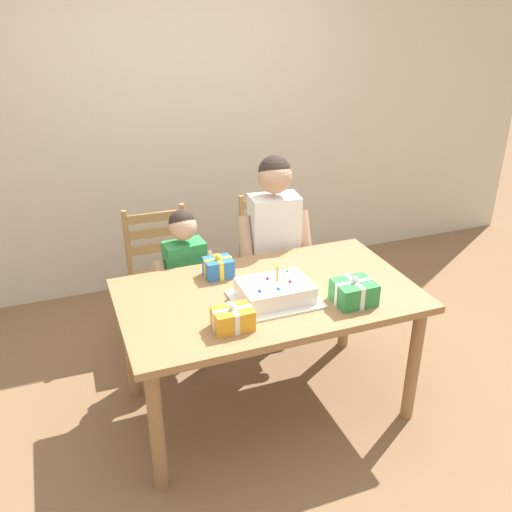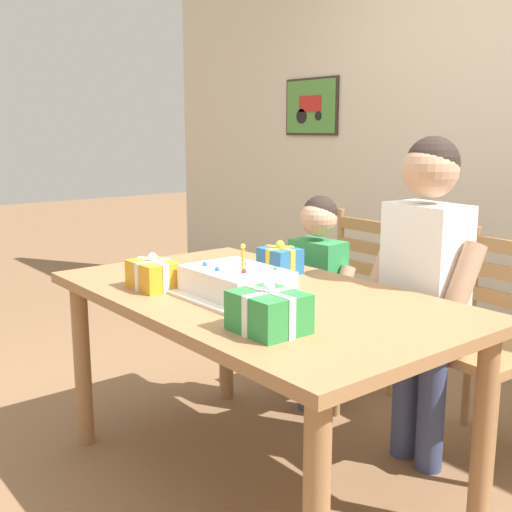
{
  "view_description": "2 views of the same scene",
  "coord_description": "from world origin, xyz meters",
  "px_view_note": "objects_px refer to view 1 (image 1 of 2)",
  "views": [
    {
      "loc": [
        -0.98,
        -2.4,
        2.21
      ],
      "look_at": [
        -0.06,
        0.03,
        0.96
      ],
      "focal_mm": 39.14,
      "sensor_mm": 36.0,
      "label": 1
    },
    {
      "loc": [
        1.72,
        -1.38,
        1.33
      ],
      "look_at": [
        -0.09,
        0.07,
        0.86
      ],
      "focal_mm": 44.2,
      "sensor_mm": 36.0,
      "label": 2
    }
  ],
  "objects_px": {
    "gift_box_beside_cake": "(233,318)",
    "child_older": "(274,235)",
    "chair_right": "(273,260)",
    "dining_table": "(268,307)",
    "chair_left": "(162,278)",
    "birthday_cake": "(275,292)",
    "child_younger": "(186,273)",
    "gift_box_corner_small": "(218,267)",
    "gift_box_red_large": "(354,292)"
  },
  "relations": [
    {
      "from": "chair_left",
      "to": "chair_right",
      "type": "relative_size",
      "value": 1.0
    },
    {
      "from": "birthday_cake",
      "to": "child_younger",
      "type": "relative_size",
      "value": 0.42
    },
    {
      "from": "gift_box_corner_small",
      "to": "child_older",
      "type": "xyz_separation_m",
      "value": [
        0.47,
        0.33,
        -0.01
      ]
    },
    {
      "from": "gift_box_beside_cake",
      "to": "gift_box_corner_small",
      "type": "xyz_separation_m",
      "value": [
        0.1,
        0.54,
        0.0
      ]
    },
    {
      "from": "birthday_cake",
      "to": "child_older",
      "type": "bearing_deg",
      "value": 67.74
    },
    {
      "from": "dining_table",
      "to": "child_older",
      "type": "bearing_deg",
      "value": 64.93
    },
    {
      "from": "chair_right",
      "to": "child_older",
      "type": "distance_m",
      "value": 0.46
    },
    {
      "from": "gift_box_corner_small",
      "to": "chair_right",
      "type": "bearing_deg",
      "value": 46.27
    },
    {
      "from": "dining_table",
      "to": "child_younger",
      "type": "xyz_separation_m",
      "value": [
        -0.3,
        0.61,
        -0.03
      ]
    },
    {
      "from": "gift_box_corner_small",
      "to": "gift_box_beside_cake",
      "type": "bearing_deg",
      "value": -100.15
    },
    {
      "from": "dining_table",
      "to": "gift_box_red_large",
      "type": "distance_m",
      "value": 0.47
    },
    {
      "from": "chair_right",
      "to": "child_younger",
      "type": "xyz_separation_m",
      "value": [
        -0.71,
        -0.29,
        0.16
      ]
    },
    {
      "from": "birthday_cake",
      "to": "gift_box_red_large",
      "type": "distance_m",
      "value": 0.4
    },
    {
      "from": "birthday_cake",
      "to": "child_younger",
      "type": "bearing_deg",
      "value": 113.51
    },
    {
      "from": "gift_box_corner_small",
      "to": "chair_right",
      "type": "distance_m",
      "value": 0.92
    },
    {
      "from": "chair_left",
      "to": "child_older",
      "type": "distance_m",
      "value": 0.81
    },
    {
      "from": "dining_table",
      "to": "gift_box_corner_small",
      "type": "height_order",
      "value": "gift_box_corner_small"
    },
    {
      "from": "birthday_cake",
      "to": "chair_right",
      "type": "relative_size",
      "value": 0.48
    },
    {
      "from": "gift_box_red_large",
      "to": "gift_box_corner_small",
      "type": "distance_m",
      "value": 0.77
    },
    {
      "from": "chair_right",
      "to": "gift_box_red_large",
      "type": "bearing_deg",
      "value": -91.61
    },
    {
      "from": "gift_box_corner_small",
      "to": "chair_right",
      "type": "height_order",
      "value": "chair_right"
    },
    {
      "from": "gift_box_beside_cake",
      "to": "chair_left",
      "type": "distance_m",
      "value": 1.21
    },
    {
      "from": "child_older",
      "to": "child_younger",
      "type": "bearing_deg",
      "value": 179.94
    },
    {
      "from": "gift_box_beside_cake",
      "to": "child_younger",
      "type": "bearing_deg",
      "value": 91.16
    },
    {
      "from": "gift_box_red_large",
      "to": "child_younger",
      "type": "xyz_separation_m",
      "value": [
        -0.67,
        0.86,
        -0.18
      ]
    },
    {
      "from": "birthday_cake",
      "to": "gift_box_corner_small",
      "type": "xyz_separation_m",
      "value": [
        -0.19,
        0.37,
        0.0
      ]
    },
    {
      "from": "chair_left",
      "to": "child_older",
      "type": "height_order",
      "value": "child_older"
    },
    {
      "from": "chair_right",
      "to": "gift_box_corner_small",
      "type": "bearing_deg",
      "value": -133.73
    },
    {
      "from": "gift_box_beside_cake",
      "to": "child_younger",
      "type": "height_order",
      "value": "child_younger"
    },
    {
      "from": "child_younger",
      "to": "child_older",
      "type": "bearing_deg",
      "value": -0.06
    },
    {
      "from": "dining_table",
      "to": "gift_box_beside_cake",
      "type": "relative_size",
      "value": 8.21
    },
    {
      "from": "gift_box_beside_cake",
      "to": "chair_right",
      "type": "xyz_separation_m",
      "value": [
        0.69,
        1.16,
        -0.34
      ]
    },
    {
      "from": "gift_box_beside_cake",
      "to": "birthday_cake",
      "type": "bearing_deg",
      "value": 30.72
    },
    {
      "from": "gift_box_corner_small",
      "to": "child_older",
      "type": "distance_m",
      "value": 0.58
    },
    {
      "from": "chair_left",
      "to": "dining_table",
      "type": "bearing_deg",
      "value": -66.02
    },
    {
      "from": "gift_box_beside_cake",
      "to": "chair_left",
      "type": "relative_size",
      "value": 0.21
    },
    {
      "from": "gift_box_beside_cake",
      "to": "chair_right",
      "type": "height_order",
      "value": "chair_right"
    },
    {
      "from": "gift_box_corner_small",
      "to": "gift_box_red_large",
      "type": "bearing_deg",
      "value": -43.29
    },
    {
      "from": "chair_right",
      "to": "child_younger",
      "type": "bearing_deg",
      "value": -157.57
    },
    {
      "from": "dining_table",
      "to": "child_older",
      "type": "xyz_separation_m",
      "value": [
        0.28,
        0.61,
        0.14
      ]
    },
    {
      "from": "gift_box_beside_cake",
      "to": "child_older",
      "type": "xyz_separation_m",
      "value": [
        0.57,
        0.86,
        -0.01
      ]
    },
    {
      "from": "gift_box_corner_small",
      "to": "child_older",
      "type": "relative_size",
      "value": 0.12
    },
    {
      "from": "chair_right",
      "to": "child_younger",
      "type": "distance_m",
      "value": 0.78
    },
    {
      "from": "child_younger",
      "to": "birthday_cake",
      "type": "bearing_deg",
      "value": -66.49
    },
    {
      "from": "gift_box_beside_cake",
      "to": "child_older",
      "type": "bearing_deg",
      "value": 56.62
    },
    {
      "from": "chair_right",
      "to": "child_older",
      "type": "height_order",
      "value": "child_older"
    },
    {
      "from": "dining_table",
      "to": "chair_left",
      "type": "xyz_separation_m",
      "value": [
        -0.4,
        0.9,
        -0.19
      ]
    },
    {
      "from": "child_older",
      "to": "chair_left",
      "type": "bearing_deg",
      "value": 156.82
    },
    {
      "from": "dining_table",
      "to": "birthday_cake",
      "type": "height_order",
      "value": "birthday_cake"
    },
    {
      "from": "chair_left",
      "to": "child_older",
      "type": "relative_size",
      "value": 0.7
    }
  ]
}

